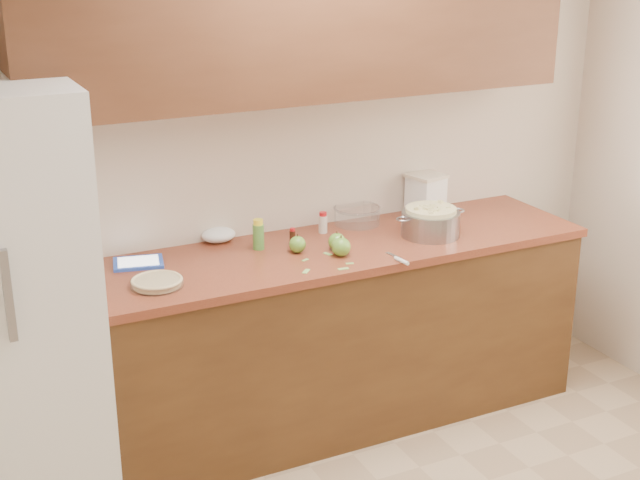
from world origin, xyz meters
name	(u,v)px	position (x,y,z in m)	size (l,w,h in m)	color
room_shell	(528,278)	(0.00, 0.00, 1.30)	(3.60, 3.60, 3.60)	tan
counter_run	(320,337)	(0.00, 1.48, 0.46)	(2.64, 0.68, 0.92)	#543417
upper_cabinets	(305,20)	(0.00, 1.63, 1.95)	(2.60, 0.34, 0.70)	#502B18
fridge	(1,310)	(-1.44, 1.44, 0.90)	(0.70, 0.70, 1.80)	white
pie	(157,282)	(-0.82, 1.35, 0.94)	(0.22, 0.22, 0.04)	silver
colander	(431,222)	(0.56, 1.40, 0.99)	(0.38, 0.28, 0.14)	gray
flour_canister	(426,193)	(0.74, 1.72, 1.03)	(0.21, 0.21, 0.21)	white
tablet	(138,263)	(-0.82, 1.64, 0.93)	(0.25, 0.21, 0.02)	blue
paring_knife	(400,260)	(0.24, 1.16, 0.93)	(0.04, 0.19, 0.02)	gray
lemon_bottle	(258,235)	(-0.26, 1.59, 0.99)	(0.05, 0.05, 0.14)	#4C8C38
cinnamon_shaker	(323,223)	(0.11, 1.67, 0.97)	(0.04, 0.04, 0.11)	beige
vanilla_bottle	(293,237)	(-0.10, 1.58, 0.96)	(0.03, 0.03, 0.08)	black
mixing_bowl	(357,215)	(0.33, 1.72, 0.97)	(0.24, 0.24, 0.09)	silver
paper_towel	(218,235)	(-0.40, 1.77, 0.95)	(0.17, 0.14, 0.07)	white
apple_left	(297,244)	(-0.12, 1.47, 0.96)	(0.08, 0.08, 0.09)	#5D932D
apple_center	(337,242)	(0.06, 1.42, 0.96)	(0.08, 0.08, 0.09)	#5D932D
apple_front	(341,247)	(0.04, 1.34, 0.96)	(0.09, 0.09, 0.10)	#5D932D
peel_a	(306,271)	(-0.19, 1.23, 0.92)	(0.05, 0.02, 0.00)	#93C962
peel_b	(350,263)	(0.03, 1.23, 0.92)	(0.04, 0.01, 0.00)	#93C962
peel_c	(305,260)	(-0.13, 1.36, 0.92)	(0.04, 0.01, 0.00)	#93C962
peel_d	(328,254)	(-0.01, 1.39, 0.92)	(0.05, 0.02, 0.00)	#93C962
peel_e	(343,269)	(-0.03, 1.19, 0.92)	(0.05, 0.02, 0.00)	#93C962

